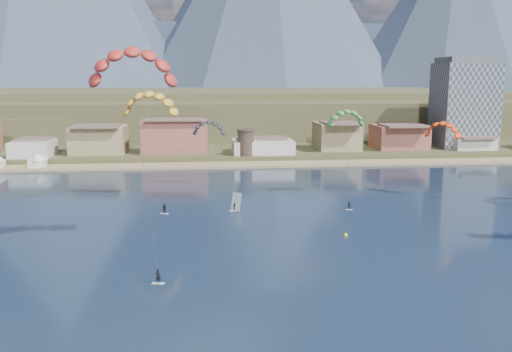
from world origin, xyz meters
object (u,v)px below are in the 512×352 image
Objects in this scene: kitesurfer_red at (133,61)px; windsurfer at (235,205)px; kitesurfer_yellow at (150,100)px; kitesurfer_green at (346,116)px; buoy at (346,235)px; apartment_tower at (464,103)px; watchtower at (246,142)px.

windsurfer is (16.63, 23.73, -27.99)m from kitesurfer_red.
kitesurfer_yellow is (-0.92, 36.85, -7.20)m from kitesurfer_red.
kitesurfer_green reaches higher than buoy.
apartment_tower is 147.57m from kitesurfer_red.
apartment_tower is at bearing 42.41° from windsurfer.
watchtower is at bearing 108.29° from kitesurfer_green.
watchtower is 86.83m from buoy.
kitesurfer_yellow reaches higher than windsurfer.
kitesurfer_red reaches higher than windsurfer.
kitesurfer_yellow is 53.03m from buoy.
apartment_tower is 1.44× the size of kitesurfer_green.
apartment_tower is 8.62× the size of windsurfer.
kitesurfer_green is (43.24, -1.64, -3.68)m from kitesurfer_yellow.
windsurfer is 5.07× the size of buoy.
windsurfer is (-25.69, -11.48, -17.11)m from kitesurfer_green.
kitesurfer_red reaches higher than kitesurfer_green.
watchtower reaches higher than windsurfer.
kitesurfer_red is at bearing -173.72° from buoy.
kitesurfer_green is at bearing 75.72° from buoy.
kitesurfer_green reaches higher than windsurfer.
apartment_tower is at bearing 47.91° from kitesurfer_green.
kitesurfer_green is at bearing -2.17° from kitesurfer_yellow.
buoy is (17.69, -19.95, -1.05)m from windsurfer.
buoy is (-8.00, -31.43, -18.16)m from kitesurfer_green.
kitesurfer_green is at bearing 24.08° from windsurfer.
windsurfer is at bearing -137.59° from apartment_tower.
kitesurfer_green is 32.93m from windsurfer.
kitesurfer_yellow reaches higher than kitesurfer_green.
buoy is at bearing -83.34° from watchtower.
kitesurfer_red is at bearing -105.13° from watchtower.
kitesurfer_yellow is at bearing 177.83° from kitesurfer_green.
kitesurfer_red is at bearing -88.57° from kitesurfer_yellow.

